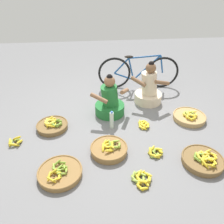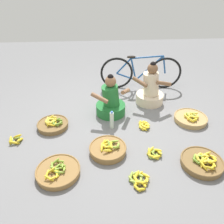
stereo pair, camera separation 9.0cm
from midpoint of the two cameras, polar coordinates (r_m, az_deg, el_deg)
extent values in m
plane|color=slate|center=(3.77, -0.99, -2.79)|extent=(10.00, 10.00, 0.00)
cylinder|color=#237233|center=(3.96, -1.23, 0.82)|extent=(0.52, 0.52, 0.18)
cylinder|color=#237233|center=(3.83, -1.28, 4.25)|extent=(0.42, 0.40, 0.39)
sphere|color=#8C6042|center=(3.70, -1.33, 7.86)|extent=(0.19, 0.19, 0.19)
sphere|color=black|center=(3.67, -1.35, 8.94)|extent=(0.10, 0.10, 0.10)
cylinder|color=#8C6042|center=(3.61, -4.08, 3.57)|extent=(0.31, 0.20, 0.16)
cylinder|color=#8C6042|center=(3.82, 2.58, 5.39)|extent=(0.20, 0.31, 0.16)
cylinder|color=beige|center=(4.36, 8.63, 3.71)|extent=(0.52, 0.52, 0.18)
cylinder|color=beige|center=(4.22, 8.97, 7.31)|extent=(0.38, 0.34, 0.46)
sphere|color=brown|center=(4.10, 9.34, 11.10)|extent=(0.19, 0.19, 0.19)
sphere|color=black|center=(4.07, 9.44, 12.08)|extent=(0.10, 0.10, 0.10)
cylinder|color=brown|center=(4.06, 6.16, 7.79)|extent=(0.28, 0.25, 0.16)
cylinder|color=brown|center=(4.09, 12.16, 7.38)|extent=(0.31, 0.16, 0.16)
torus|color=black|center=(4.73, 0.07, 9.94)|extent=(0.69, 0.09, 0.68)
torus|color=black|center=(4.87, 12.33, 9.88)|extent=(0.69, 0.09, 0.68)
cylinder|color=#1E4C8C|center=(4.76, 8.38, 11.18)|extent=(0.55, 0.07, 0.55)
cylinder|color=#1E4C8C|center=(4.72, 4.39, 10.92)|extent=(0.15, 0.04, 0.49)
cylinder|color=#1E4C8C|center=(4.66, 7.87, 13.91)|extent=(0.65, 0.07, 0.08)
cylinder|color=#1E4C8C|center=(4.77, 2.56, 9.12)|extent=(0.42, 0.06, 0.18)
cylinder|color=#1E4C8C|center=(4.67, 1.88, 11.79)|extent=(0.32, 0.05, 0.35)
cylinder|color=#1E4C8C|center=(4.79, 12.13, 11.95)|extent=(0.11, 0.04, 0.38)
ellipsoid|color=black|center=(4.62, 3.78, 14.01)|extent=(0.18, 0.08, 0.05)
cylinder|color=brown|center=(3.27, 21.50, -11.56)|extent=(0.55, 0.55, 0.07)
torus|color=brown|center=(3.24, 21.64, -11.08)|extent=(0.56, 0.56, 0.02)
ellipsoid|color=yellow|center=(3.28, 24.19, -10.35)|extent=(0.05, 0.16, 0.09)
ellipsoid|color=yellow|center=(3.31, 23.53, -9.85)|extent=(0.13, 0.15, 0.07)
ellipsoid|color=yellow|center=(3.29, 22.33, -9.60)|extent=(0.16, 0.06, 0.10)
ellipsoid|color=yellow|center=(3.24, 21.77, -10.50)|extent=(0.07, 0.17, 0.07)
ellipsoid|color=yellow|center=(3.22, 22.07, -10.99)|extent=(0.09, 0.16, 0.06)
ellipsoid|color=yellow|center=(3.21, 23.29, -11.35)|extent=(0.16, 0.07, 0.07)
ellipsoid|color=yellow|center=(3.24, 24.11, -11.00)|extent=(0.15, 0.12, 0.09)
sphere|color=#382D19|center=(3.26, 22.99, -10.51)|extent=(0.03, 0.03, 0.03)
ellipsoid|color=yellow|center=(3.26, 22.72, -10.52)|extent=(0.05, 0.15, 0.06)
ellipsoid|color=yellow|center=(3.28, 21.90, -9.86)|extent=(0.14, 0.12, 0.07)
ellipsoid|color=yellow|center=(3.25, 20.66, -10.03)|extent=(0.15, 0.11, 0.06)
ellipsoid|color=yellow|center=(3.19, 20.66, -10.75)|extent=(0.06, 0.15, 0.09)
ellipsoid|color=yellow|center=(3.18, 21.79, -11.35)|extent=(0.16, 0.08, 0.08)
ellipsoid|color=yellow|center=(3.21, 22.66, -11.07)|extent=(0.15, 0.12, 0.09)
sphere|color=#382D19|center=(3.23, 21.64, -10.58)|extent=(0.03, 0.03, 0.03)
ellipsoid|color=olive|center=(3.23, 21.75, -10.69)|extent=(0.04, 0.13, 0.06)
ellipsoid|color=olive|center=(3.25, 20.88, -10.14)|extent=(0.13, 0.08, 0.07)
ellipsoid|color=olive|center=(3.20, 19.88, -10.59)|extent=(0.09, 0.13, 0.08)
ellipsoid|color=olive|center=(3.17, 20.35, -11.36)|extent=(0.11, 0.13, 0.06)
ellipsoid|color=olive|center=(3.18, 21.54, -11.48)|extent=(0.13, 0.07, 0.06)
sphere|color=#382D19|center=(3.20, 20.87, -10.83)|extent=(0.03, 0.03, 0.03)
ellipsoid|color=yellow|center=(3.20, 24.10, -11.62)|extent=(0.06, 0.16, 0.09)
ellipsoid|color=yellow|center=(3.23, 23.20, -10.93)|extent=(0.14, 0.13, 0.08)
ellipsoid|color=yellow|center=(3.20, 21.88, -11.00)|extent=(0.16, 0.10, 0.09)
ellipsoid|color=yellow|center=(3.17, 21.61, -11.50)|extent=(0.09, 0.16, 0.09)
ellipsoid|color=yellow|center=(3.14, 21.98, -12.22)|extent=(0.09, 0.16, 0.08)
ellipsoid|color=yellow|center=(3.13, 23.36, -12.58)|extent=(0.16, 0.04, 0.09)
ellipsoid|color=yellow|center=(3.17, 24.07, -12.19)|extent=(0.14, 0.13, 0.09)
sphere|color=#382D19|center=(3.18, 22.85, -11.77)|extent=(0.03, 0.03, 0.03)
cylinder|color=brown|center=(3.77, -15.77, -3.53)|extent=(0.49, 0.49, 0.07)
torus|color=brown|center=(3.75, -15.85, -3.10)|extent=(0.51, 0.51, 0.02)
ellipsoid|color=olive|center=(3.69, -13.82, -2.84)|extent=(0.06, 0.14, 0.08)
ellipsoid|color=olive|center=(3.74, -14.20, -2.29)|extent=(0.14, 0.10, 0.08)
ellipsoid|color=olive|center=(3.75, -14.87, -2.25)|extent=(0.14, 0.07, 0.09)
ellipsoid|color=olive|center=(3.73, -15.55, -2.77)|extent=(0.07, 0.14, 0.06)
ellipsoid|color=olive|center=(3.71, -15.63, -3.01)|extent=(0.07, 0.14, 0.07)
ellipsoid|color=olive|center=(3.67, -15.20, -3.38)|extent=(0.14, 0.09, 0.06)
ellipsoid|color=olive|center=(3.66, -14.21, -3.21)|extent=(0.13, 0.12, 0.08)
sphere|color=#382D19|center=(3.71, -14.71, -2.83)|extent=(0.03, 0.03, 0.03)
ellipsoid|color=yellow|center=(3.78, -15.18, -2.17)|extent=(0.05, 0.15, 0.07)
ellipsoid|color=yellow|center=(3.83, -15.75, -1.68)|extent=(0.15, 0.08, 0.08)
ellipsoid|color=yellow|center=(3.84, -16.47, -1.68)|extent=(0.14, 0.09, 0.09)
ellipsoid|color=yellow|center=(3.80, -17.12, -2.28)|extent=(0.03, 0.15, 0.07)
ellipsoid|color=yellow|center=(3.75, -16.83, -2.73)|extent=(0.14, 0.11, 0.08)
ellipsoid|color=yellow|center=(3.74, -15.59, -2.63)|extent=(0.13, 0.12, 0.07)
sphere|color=#382D19|center=(3.79, -16.15, -2.27)|extent=(0.03, 0.03, 0.03)
ellipsoid|color=yellow|center=(3.74, -15.66, -2.54)|extent=(0.04, 0.13, 0.08)
ellipsoid|color=yellow|center=(3.79, -16.10, -2.12)|extent=(0.14, 0.08, 0.08)
ellipsoid|color=yellow|center=(3.80, -16.94, -2.33)|extent=(0.12, 0.12, 0.06)
ellipsoid|color=yellow|center=(3.76, -17.33, -2.75)|extent=(0.07, 0.14, 0.07)
ellipsoid|color=yellow|center=(3.73, -17.12, -3.06)|extent=(0.12, 0.11, 0.06)
ellipsoid|color=yellow|center=(3.71, -16.25, -3.00)|extent=(0.13, 0.09, 0.08)
sphere|color=#382D19|center=(3.76, -16.49, -2.61)|extent=(0.04, 0.04, 0.04)
ellipsoid|color=gold|center=(3.70, -15.06, -3.07)|extent=(0.05, 0.15, 0.05)
ellipsoid|color=gold|center=(3.77, -15.73, -2.35)|extent=(0.15, 0.06, 0.08)
ellipsoid|color=gold|center=(3.72, -17.03, -3.08)|extent=(0.05, 0.15, 0.07)
ellipsoid|color=gold|center=(3.67, -16.18, -3.54)|extent=(0.15, 0.03, 0.08)
sphere|color=#382D19|center=(3.72, -16.02, -2.98)|extent=(0.03, 0.03, 0.03)
cylinder|color=olive|center=(2.99, -14.08, -14.99)|extent=(0.56, 0.56, 0.07)
torus|color=olive|center=(2.97, -14.17, -14.55)|extent=(0.57, 0.57, 0.02)
ellipsoid|color=#8CAD38|center=(2.93, -12.57, -14.30)|extent=(0.03, 0.13, 0.07)
ellipsoid|color=#8CAD38|center=(2.97, -13.21, -13.58)|extent=(0.13, 0.07, 0.07)
ellipsoid|color=#8CAD38|center=(2.97, -14.43, -13.84)|extent=(0.11, 0.11, 0.05)
ellipsoid|color=#8CAD38|center=(2.92, -14.55, -15.03)|extent=(0.12, 0.11, 0.06)
ellipsoid|color=#8CAD38|center=(2.90, -13.67, -15.19)|extent=(0.13, 0.05, 0.06)
sphere|color=#382D19|center=(2.94, -13.71, -14.37)|extent=(0.03, 0.03, 0.03)
ellipsoid|color=#8CAD38|center=(2.98, -13.05, -13.32)|extent=(0.05, 0.15, 0.07)
ellipsoid|color=#8CAD38|center=(3.02, -13.65, -12.56)|extent=(0.14, 0.09, 0.08)
ellipsoid|color=#8CAD38|center=(3.03, -14.93, -12.62)|extent=(0.14, 0.10, 0.08)
ellipsoid|color=#8CAD38|center=(2.99, -15.62, -13.66)|extent=(0.05, 0.15, 0.06)
ellipsoid|color=#8CAD38|center=(2.95, -14.92, -14.29)|extent=(0.15, 0.08, 0.07)
ellipsoid|color=#8CAD38|center=(2.94, -13.91, -14.30)|extent=(0.15, 0.09, 0.06)
sphere|color=#382D19|center=(2.99, -14.34, -13.47)|extent=(0.03, 0.03, 0.03)
ellipsoid|color=yellow|center=(2.89, -14.33, -15.62)|extent=(0.03, 0.14, 0.06)
ellipsoid|color=yellow|center=(2.93, -14.89, -14.82)|extent=(0.14, 0.09, 0.07)
ellipsoid|color=yellow|center=(2.93, -15.93, -14.71)|extent=(0.14, 0.08, 0.09)
ellipsoid|color=yellow|center=(2.92, -16.79, -15.52)|extent=(0.05, 0.14, 0.06)
ellipsoid|color=yellow|center=(2.86, -16.28, -16.42)|extent=(0.14, 0.08, 0.08)
ellipsoid|color=yellow|center=(2.86, -14.93, -16.34)|extent=(0.13, 0.11, 0.07)
sphere|color=#382D19|center=(2.90, -15.59, -15.65)|extent=(0.03, 0.03, 0.03)
cylinder|color=tan|center=(4.05, 18.64, -1.29)|extent=(0.55, 0.55, 0.07)
torus|color=tan|center=(4.03, 18.74, -0.86)|extent=(0.56, 0.56, 0.02)
ellipsoid|color=yellow|center=(4.04, 20.22, -0.58)|extent=(0.07, 0.15, 0.08)
ellipsoid|color=yellow|center=(4.07, 19.42, -0.01)|extent=(0.15, 0.10, 0.09)
ellipsoid|color=yellow|center=(4.06, 18.79, -0.10)|extent=(0.15, 0.07, 0.06)
ellipsoid|color=yellow|center=(4.01, 18.41, -0.53)|extent=(0.07, 0.15, 0.06)
ellipsoid|color=yellow|center=(3.97, 18.78, -0.84)|extent=(0.11, 0.14, 0.08)
ellipsoid|color=yellow|center=(3.97, 19.68, -1.01)|extent=(0.15, 0.04, 0.09)
ellipsoid|color=yellow|center=(4.00, 20.09, -0.88)|extent=(0.14, 0.11, 0.09)
sphere|color=#382D19|center=(4.02, 19.32, -0.56)|extent=(0.03, 0.03, 0.03)
ellipsoid|color=#9EB747|center=(4.06, 19.38, -0.24)|extent=(0.04, 0.12, 0.07)
ellipsoid|color=#9EB747|center=(4.08, 18.88, 0.02)|extent=(0.11, 0.09, 0.07)
ellipsoid|color=#9EB747|center=(4.06, 18.16, -0.07)|extent=(0.12, 0.08, 0.05)
ellipsoid|color=#9EB747|center=(4.01, 18.08, -0.40)|extent=(0.04, 0.12, 0.07)
ellipsoid|color=#9EB747|center=(3.99, 18.74, -0.76)|extent=(0.12, 0.07, 0.06)
ellipsoid|color=#9EB747|center=(4.01, 19.26, -0.67)|extent=(0.12, 0.08, 0.07)
sphere|color=#382D19|center=(4.04, 18.72, -0.36)|extent=(0.03, 0.03, 0.03)
ellipsoid|color=yellow|center=(4.02, 18.97, -0.53)|extent=(0.05, 0.13, 0.07)
ellipsoid|color=yellow|center=(4.05, 18.18, -0.12)|extent=(0.13, 0.07, 0.07)
ellipsoid|color=yellow|center=(4.00, 17.44, -0.44)|extent=(0.09, 0.13, 0.06)
ellipsoid|color=yellow|center=(3.96, 17.79, -0.82)|extent=(0.10, 0.12, 0.07)
ellipsoid|color=yellow|center=(3.97, 18.81, -0.87)|extent=(0.13, 0.09, 0.08)
sphere|color=#382D19|center=(4.00, 18.22, -0.54)|extent=(0.03, 0.03, 0.03)
ellipsoid|color=yellow|center=(3.95, 19.82, -1.26)|extent=(0.06, 0.13, 0.08)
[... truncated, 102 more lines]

